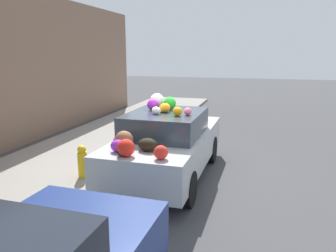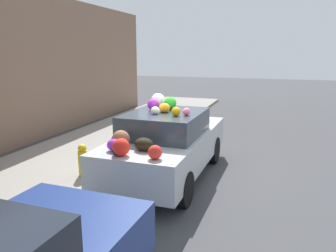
# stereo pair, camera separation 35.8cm
# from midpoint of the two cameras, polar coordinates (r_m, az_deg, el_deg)

# --- Properties ---
(ground_plane) EXTENTS (60.00, 60.00, 0.00)m
(ground_plane) POSITION_cam_midpoint_polar(r_m,az_deg,el_deg) (7.40, -1.55, -8.73)
(ground_plane) COLOR #424244
(sidewalk_curb) EXTENTS (24.00, 3.20, 0.11)m
(sidewalk_curb) POSITION_cam_midpoint_polar(r_m,az_deg,el_deg) (8.56, -19.14, -6.06)
(sidewalk_curb) COLOR gray
(sidewalk_curb) RESTS_ON ground
(fire_hydrant) EXTENTS (0.20, 0.20, 0.70)m
(fire_hydrant) POSITION_cam_midpoint_polar(r_m,az_deg,el_deg) (7.20, -16.07, -5.98)
(fire_hydrant) COLOR gold
(fire_hydrant) RESTS_ON sidewalk_curb
(art_car) EXTENTS (4.12, 1.74, 1.80)m
(art_car) POSITION_cam_midpoint_polar(r_m,az_deg,el_deg) (7.10, -1.61, -2.93)
(art_car) COLOR #B7BABF
(art_car) RESTS_ON ground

